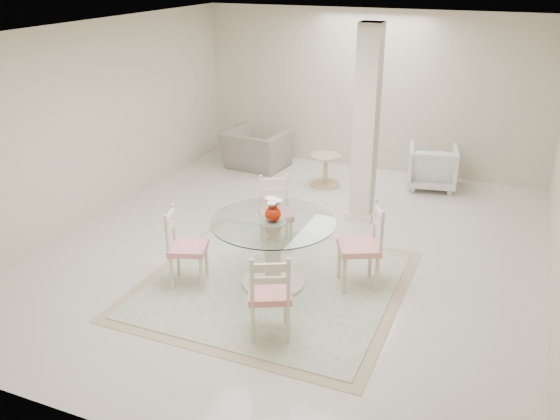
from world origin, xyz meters
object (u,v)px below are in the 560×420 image
at_px(dining_chair_north, 275,207).
at_px(armchair_white, 432,167).
at_px(recliner_taupe, 256,149).
at_px(side_table, 325,171).
at_px(dining_chair_east, 365,240).
at_px(red_vase, 273,210).
at_px(dining_chair_west, 182,242).
at_px(dining_chair_south, 270,289).
at_px(dining_table, 273,253).
at_px(column, 366,126).

distance_m(dining_chair_north, armchair_white, 3.29).
bearing_deg(armchair_white, recliner_taupe, -7.41).
relative_size(armchair_white, side_table, 1.47).
height_order(dining_chair_east, armchair_white, dining_chair_east).
relative_size(red_vase, dining_chair_east, 0.25).
distance_m(dining_chair_north, side_table, 2.36).
relative_size(dining_chair_west, dining_chair_south, 0.98).
height_order(dining_chair_north, dining_chair_south, dining_chair_south).
xyz_separation_m(red_vase, dining_chair_north, (-0.38, 0.94, -0.39)).
xyz_separation_m(dining_table, side_table, (-0.49, 3.28, -0.17)).
bearing_deg(dining_chair_east, dining_chair_west, -94.90).
bearing_deg(dining_table, side_table, 98.48).
height_order(red_vase, side_table, red_vase).
distance_m(red_vase, dining_chair_east, 1.08).
xyz_separation_m(red_vase, recliner_taupe, (-1.91, 3.68, -0.60)).
xyz_separation_m(armchair_white, side_table, (-1.61, -0.58, -0.11)).
xyz_separation_m(column, dining_chair_west, (-1.35, -2.61, -0.82)).
xyz_separation_m(column, armchair_white, (0.71, 1.62, -1.01)).
height_order(red_vase, recliner_taupe, red_vase).
relative_size(dining_chair_north, dining_chair_south, 0.99).
distance_m(dining_chair_south, side_table, 4.33).
relative_size(dining_table, dining_chair_east, 1.26).
distance_m(red_vase, side_table, 3.39).
bearing_deg(recliner_taupe, dining_chair_west, 109.59).
bearing_deg(dining_chair_south, dining_chair_west, -49.66).
relative_size(column, dining_chair_west, 2.67).
bearing_deg(side_table, dining_chair_east, -63.68).
distance_m(column, recliner_taupe, 2.91).
relative_size(red_vase, armchair_white, 0.36).
bearing_deg(side_table, dining_chair_north, -87.27).
bearing_deg(dining_chair_west, dining_chair_north, -42.79).
relative_size(red_vase, dining_chair_west, 0.27).
bearing_deg(dining_chair_west, dining_chair_east, -87.91).
distance_m(dining_table, recliner_taupe, 4.15).
distance_m(red_vase, dining_chair_south, 1.09).
bearing_deg(armchair_white, side_table, 8.95).
distance_m(column, side_table, 1.77).
bearing_deg(dining_chair_west, dining_chair_south, -132.95).
bearing_deg(recliner_taupe, dining_chair_south, 122.48).
distance_m(armchair_white, side_table, 1.71).
bearing_deg(dining_chair_south, recliner_taupe, -89.70).
relative_size(dining_table, dining_chair_north, 1.35).
relative_size(dining_chair_east, side_table, 2.13).
height_order(red_vase, dining_chair_south, red_vase).
height_order(dining_chair_south, recliner_taupe, dining_chair_south).
relative_size(red_vase, recliner_taupe, 0.27).
relative_size(dining_table, dining_chair_south, 1.34).
distance_m(dining_chair_east, armchair_white, 3.50).
distance_m(dining_chair_east, side_table, 3.26).
bearing_deg(dining_chair_north, dining_chair_south, -98.81).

